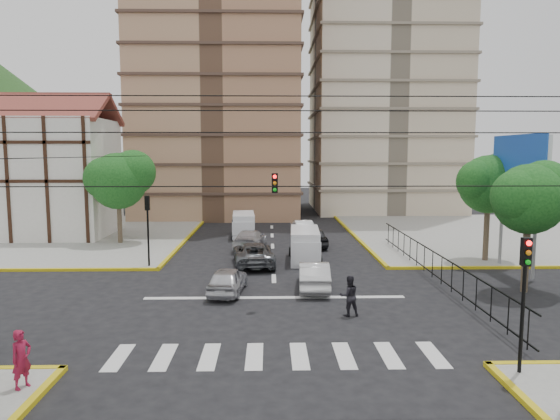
{
  "coord_description": "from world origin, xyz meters",
  "views": [
    {
      "loc": [
        -0.27,
        -23.01,
        7.19
      ],
      "look_at": [
        0.35,
        4.73,
        4.0
      ],
      "focal_mm": 32.0,
      "sensor_mm": 36.0,
      "label": 1
    }
  ],
  "objects_px": {
    "car_white_front_right": "(314,275)",
    "car_silver_front_left": "(228,280)",
    "van_left_lane": "(243,226)",
    "pedestrian_crosswalk": "(349,296)",
    "traffic_light_se": "(524,282)",
    "pedestrian_sw_corner": "(21,359)",
    "van_right_lane": "(305,246)",
    "traffic_light_nw": "(148,219)"
  },
  "relations": [
    {
      "from": "van_right_lane",
      "to": "pedestrian_sw_corner",
      "type": "distance_m",
      "value": 20.52
    },
    {
      "from": "traffic_light_nw",
      "to": "pedestrian_sw_corner",
      "type": "distance_m",
      "value": 16.46
    },
    {
      "from": "van_right_lane",
      "to": "van_left_lane",
      "type": "height_order",
      "value": "van_right_lane"
    },
    {
      "from": "car_white_front_right",
      "to": "car_silver_front_left",
      "type": "bearing_deg",
      "value": 12.35
    },
    {
      "from": "car_silver_front_left",
      "to": "car_white_front_right",
      "type": "xyz_separation_m",
      "value": [
        4.51,
        0.75,
        0.05
      ]
    },
    {
      "from": "van_left_lane",
      "to": "pedestrian_sw_corner",
      "type": "relative_size",
      "value": 2.59
    },
    {
      "from": "van_left_lane",
      "to": "car_white_front_right",
      "type": "bearing_deg",
      "value": -77.72
    },
    {
      "from": "car_white_front_right",
      "to": "pedestrian_sw_corner",
      "type": "xyz_separation_m",
      "value": [
        -9.81,
        -11.33,
        0.31
      ]
    },
    {
      "from": "pedestrian_sw_corner",
      "to": "pedestrian_crosswalk",
      "type": "bearing_deg",
      "value": -30.72
    },
    {
      "from": "traffic_light_nw",
      "to": "pedestrian_sw_corner",
      "type": "relative_size",
      "value": 2.45
    },
    {
      "from": "traffic_light_se",
      "to": "car_silver_front_left",
      "type": "distance_m",
      "value": 14.39
    },
    {
      "from": "pedestrian_sw_corner",
      "to": "pedestrian_crosswalk",
      "type": "xyz_separation_m",
      "value": [
        10.96,
        6.88,
        -0.14
      ]
    },
    {
      "from": "traffic_light_nw",
      "to": "van_left_lane",
      "type": "xyz_separation_m",
      "value": [
        5.35,
        11.27,
        -2.11
      ]
    },
    {
      "from": "traffic_light_nw",
      "to": "pedestrian_sw_corner",
      "type": "height_order",
      "value": "traffic_light_nw"
    },
    {
      "from": "van_left_lane",
      "to": "car_white_front_right",
      "type": "distance_m",
      "value": 16.89
    },
    {
      "from": "car_silver_front_left",
      "to": "van_right_lane",
      "type": "bearing_deg",
      "value": -114.82
    },
    {
      "from": "traffic_light_nw",
      "to": "pedestrian_sw_corner",
      "type": "bearing_deg",
      "value": -89.66
    },
    {
      "from": "van_left_lane",
      "to": "car_silver_front_left",
      "type": "distance_m",
      "value": 17.01
    },
    {
      "from": "van_left_lane",
      "to": "pedestrian_crosswalk",
      "type": "bearing_deg",
      "value": -77.96
    },
    {
      "from": "traffic_light_se",
      "to": "pedestrian_crosswalk",
      "type": "height_order",
      "value": "traffic_light_se"
    },
    {
      "from": "van_right_lane",
      "to": "pedestrian_sw_corner",
      "type": "xyz_separation_m",
      "value": [
        -9.82,
        -18.02,
        0.02
      ]
    },
    {
      "from": "traffic_light_se",
      "to": "traffic_light_nw",
      "type": "height_order",
      "value": "same"
    },
    {
      "from": "van_left_lane",
      "to": "car_white_front_right",
      "type": "relative_size",
      "value": 1.04
    },
    {
      "from": "traffic_light_se",
      "to": "van_right_lane",
      "type": "height_order",
      "value": "traffic_light_se"
    },
    {
      "from": "pedestrian_crosswalk",
      "to": "pedestrian_sw_corner",
      "type": "bearing_deg",
      "value": 22.64
    },
    {
      "from": "van_right_lane",
      "to": "van_left_lane",
      "type": "bearing_deg",
      "value": 118.47
    },
    {
      "from": "car_white_front_right",
      "to": "pedestrian_sw_corner",
      "type": "height_order",
      "value": "pedestrian_sw_corner"
    },
    {
      "from": "pedestrian_sw_corner",
      "to": "pedestrian_crosswalk",
      "type": "height_order",
      "value": "pedestrian_sw_corner"
    },
    {
      "from": "traffic_light_se",
      "to": "van_left_lane",
      "type": "relative_size",
      "value": 0.94
    },
    {
      "from": "traffic_light_se",
      "to": "van_right_lane",
      "type": "distance_m",
      "value": 18.31
    },
    {
      "from": "van_left_lane",
      "to": "pedestrian_crosswalk",
      "type": "distance_m",
      "value": 21.49
    },
    {
      "from": "pedestrian_crosswalk",
      "to": "van_right_lane",
      "type": "bearing_deg",
      "value": -93.65
    },
    {
      "from": "traffic_light_se",
      "to": "pedestrian_sw_corner",
      "type": "bearing_deg",
      "value": -177.3
    },
    {
      "from": "traffic_light_se",
      "to": "pedestrian_crosswalk",
      "type": "relative_size",
      "value": 2.42
    },
    {
      "from": "pedestrian_sw_corner",
      "to": "van_right_lane",
      "type": "bearing_deg",
      "value": -1.45
    },
    {
      "from": "car_silver_front_left",
      "to": "pedestrian_sw_corner",
      "type": "xyz_separation_m",
      "value": [
        -5.3,
        -10.59,
        0.36
      ]
    },
    {
      "from": "car_silver_front_left",
      "to": "car_white_front_right",
      "type": "bearing_deg",
      "value": -164.08
    },
    {
      "from": "van_right_lane",
      "to": "traffic_light_nw",
      "type": "bearing_deg",
      "value": -167.39
    },
    {
      "from": "car_silver_front_left",
      "to": "pedestrian_crosswalk",
      "type": "distance_m",
      "value": 6.77
    },
    {
      "from": "van_right_lane",
      "to": "car_silver_front_left",
      "type": "height_order",
      "value": "van_right_lane"
    },
    {
      "from": "car_white_front_right",
      "to": "pedestrian_crosswalk",
      "type": "relative_size",
      "value": 2.47
    },
    {
      "from": "van_left_lane",
      "to": "car_silver_front_left",
      "type": "height_order",
      "value": "van_left_lane"
    }
  ]
}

